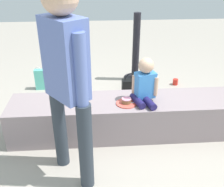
# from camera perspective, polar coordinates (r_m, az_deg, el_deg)

# --- Properties ---
(ground_plane) EXTENTS (12.00, 12.00, 0.00)m
(ground_plane) POSITION_cam_1_polar(r_m,az_deg,el_deg) (3.10, 3.10, -8.30)
(ground_plane) COLOR #A1988C
(concrete_ledge) EXTENTS (2.58, 0.52, 0.42)m
(concrete_ledge) POSITION_cam_1_polar(r_m,az_deg,el_deg) (2.99, 3.20, -5.03)
(concrete_ledge) COLOR gray
(concrete_ledge) RESTS_ON ground_plane
(child_seated) EXTENTS (0.29, 0.35, 0.48)m
(child_seated) POSITION_cam_1_polar(r_m,az_deg,el_deg) (2.79, 7.14, 2.31)
(child_seated) COLOR #211B54
(child_seated) RESTS_ON concrete_ledge
(adult_standing) EXTENTS (0.38, 0.42, 1.71)m
(adult_standing) POSITION_cam_1_polar(r_m,az_deg,el_deg) (2.05, -9.88, 4.63)
(adult_standing) COLOR #2C343E
(adult_standing) RESTS_ON ground_plane
(cake_plate) EXTENTS (0.22, 0.22, 0.07)m
(cake_plate) POSITION_cam_1_polar(r_m,az_deg,el_deg) (2.80, 3.16, -1.86)
(cake_plate) COLOR #E0594C
(cake_plate) RESTS_ON concrete_ledge
(gift_bag) EXTENTS (0.22, 0.09, 0.36)m
(gift_bag) POSITION_cam_1_polar(r_m,az_deg,el_deg) (4.14, -14.85, 3.03)
(gift_bag) COLOR #59C6B2
(gift_bag) RESTS_ON ground_plane
(railing_post) EXTENTS (0.36, 0.36, 1.08)m
(railing_post) POSITION_cam_1_polar(r_m,az_deg,el_deg) (4.25, 5.14, 8.05)
(railing_post) COLOR black
(railing_post) RESTS_ON ground_plane
(water_bottle_near_gift) EXTENTS (0.07, 0.07, 0.20)m
(water_bottle_near_gift) POSITION_cam_1_polar(r_m,az_deg,el_deg) (3.80, -12.32, -0.10)
(water_bottle_near_gift) COLOR silver
(water_bottle_near_gift) RESTS_ON ground_plane
(party_cup_red) EXTENTS (0.08, 0.08, 0.09)m
(party_cup_red) POSITION_cam_1_polar(r_m,az_deg,el_deg) (4.30, 13.58, 2.46)
(party_cup_red) COLOR red
(party_cup_red) RESTS_ON ground_plane
(cake_box_white) EXTENTS (0.36, 0.36, 0.11)m
(cake_box_white) POSITION_cam_1_polar(r_m,az_deg,el_deg) (3.78, 11.92, -0.86)
(cake_box_white) COLOR white
(cake_box_white) RESTS_ON ground_plane
(handbag_black_leather) EXTENTS (0.30, 0.11, 0.31)m
(handbag_black_leather) POSITION_cam_1_polar(r_m,az_deg,el_deg) (3.93, 4.34, 1.74)
(handbag_black_leather) COLOR black
(handbag_black_leather) RESTS_ON ground_plane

